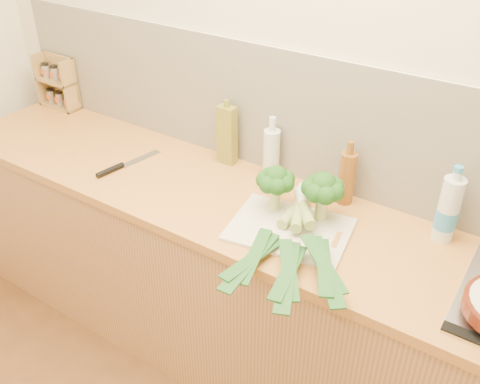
# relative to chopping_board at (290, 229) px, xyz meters

# --- Properties ---
(room_shell) EXTENTS (3.50, 3.50, 3.50)m
(room_shell) POSITION_rel_chopping_board_xyz_m (-0.13, 0.35, 0.26)
(room_shell) COLOR beige
(room_shell) RESTS_ON ground
(counter) EXTENTS (3.20, 0.62, 0.90)m
(counter) POSITION_rel_chopping_board_xyz_m (-0.13, 0.06, -0.46)
(counter) COLOR #B97B4D
(counter) RESTS_ON ground
(chopping_board) EXTENTS (0.48, 0.38, 0.01)m
(chopping_board) POSITION_rel_chopping_board_xyz_m (0.00, 0.00, 0.00)
(chopping_board) COLOR beige
(chopping_board) RESTS_ON counter
(broccoli_left) EXTENTS (0.15, 0.15, 0.18)m
(broccoli_left) POSITION_rel_chopping_board_xyz_m (-0.11, 0.08, 0.13)
(broccoli_left) COLOR #BAC975
(broccoli_left) RESTS_ON chopping_board
(broccoli_right) EXTENTS (0.16, 0.16, 0.20)m
(broccoli_right) POSITION_rel_chopping_board_xyz_m (0.07, 0.11, 0.14)
(broccoli_right) COLOR #BAC975
(broccoli_right) RESTS_ON chopping_board
(leek_front) EXTENTS (0.12, 0.63, 0.04)m
(leek_front) POSITION_rel_chopping_board_xyz_m (-0.02, -0.05, 0.03)
(leek_front) COLOR white
(leek_front) RESTS_ON chopping_board
(leek_mid) EXTENTS (0.31, 0.67, 0.04)m
(leek_mid) POSITION_rel_chopping_board_xyz_m (0.04, -0.03, 0.05)
(leek_mid) COLOR white
(leek_mid) RESTS_ON chopping_board
(leek_back) EXTENTS (0.43, 0.53, 0.04)m
(leek_back) POSITION_rel_chopping_board_xyz_m (0.10, -0.03, 0.07)
(leek_back) COLOR white
(leek_back) RESTS_ON chopping_board
(chefs_knife) EXTENTS (0.09, 0.33, 0.02)m
(chefs_knife) POSITION_rel_chopping_board_xyz_m (-0.84, -0.02, 0.00)
(chefs_knife) COLOR silver
(chefs_knife) RESTS_ON counter
(spice_rack) EXTENTS (0.23, 0.09, 0.28)m
(spice_rack) POSITION_rel_chopping_board_xyz_m (-1.58, 0.31, 0.11)
(spice_rack) COLOR #A48046
(spice_rack) RESTS_ON counter
(oil_tin) EXTENTS (0.08, 0.05, 0.30)m
(oil_tin) POSITION_rel_chopping_board_xyz_m (-0.48, 0.29, 0.13)
(oil_tin) COLOR olive
(oil_tin) RESTS_ON counter
(glass_bottle) EXTENTS (0.07, 0.07, 0.27)m
(glass_bottle) POSITION_rel_chopping_board_xyz_m (-0.26, 0.30, 0.11)
(glass_bottle) COLOR silver
(glass_bottle) RESTS_ON counter
(amber_bottle) EXTENTS (0.06, 0.06, 0.27)m
(amber_bottle) POSITION_rel_chopping_board_xyz_m (0.08, 0.29, 0.11)
(amber_bottle) COLOR brown
(amber_bottle) RESTS_ON counter
(water_bottle) EXTENTS (0.08, 0.08, 0.28)m
(water_bottle) POSITION_rel_chopping_board_xyz_m (0.48, 0.27, 0.11)
(water_bottle) COLOR silver
(water_bottle) RESTS_ON counter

